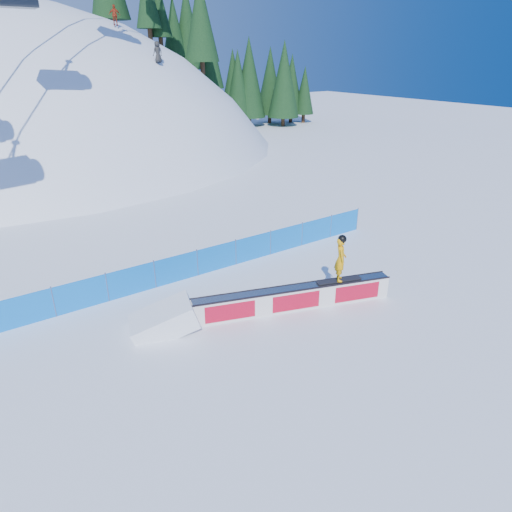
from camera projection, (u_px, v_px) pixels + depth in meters
ground at (234, 328)px, 16.34m from camera, size 160.00×160.00×0.00m
snow_hill at (50, 298)px, 55.04m from camera, size 64.00×64.00×64.00m
treeline at (223, 56)px, 56.96m from camera, size 25.80×12.19×20.05m
safety_fence at (177, 269)px, 19.45m from camera, size 22.05×0.05×1.30m
rail_box at (294, 298)px, 17.39m from camera, size 7.65×3.00×0.95m
snow_ramp at (165, 329)px, 16.28m from camera, size 2.75×2.18×1.50m
snowboarder at (341, 259)px, 17.30m from camera, size 1.83×0.88×1.90m
distant_skiers at (50, 17)px, 35.20m from camera, size 14.92×7.18×6.04m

